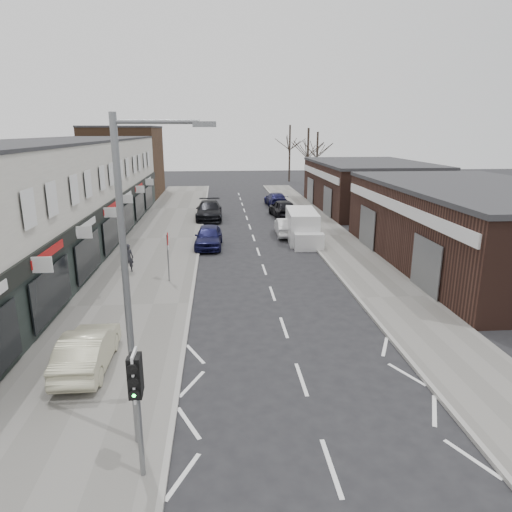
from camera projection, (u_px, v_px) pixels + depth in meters
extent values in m
plane|color=black|center=(314.00, 417.00, 12.77)|extent=(160.00, 160.00, 0.00)
cube|color=slate|center=(162.00, 239.00, 33.35)|extent=(5.50, 64.00, 0.12)
cube|color=slate|center=(330.00, 236.00, 34.34)|extent=(3.50, 64.00, 0.12)
cube|color=silver|center=(49.00, 197.00, 29.48)|extent=(8.00, 41.00, 7.10)
cube|color=#4E3321|center=(125.00, 163.00, 53.85)|extent=(8.00, 10.00, 8.00)
cube|color=#372019|center=(477.00, 228.00, 26.61)|extent=(10.00, 18.00, 4.50)
cube|color=#372019|center=(368.00, 187.00, 45.82)|extent=(10.00, 16.00, 4.50)
cylinder|color=slate|center=(139.00, 418.00, 10.07)|extent=(0.12, 0.12, 3.00)
cube|color=silver|center=(136.00, 375.00, 9.79)|extent=(0.05, 0.55, 1.10)
cube|color=black|center=(135.00, 378.00, 9.68)|extent=(0.28, 0.22, 0.95)
sphere|color=#0CE533|center=(135.00, 394.00, 9.64)|extent=(0.18, 0.18, 0.18)
cube|color=black|center=(136.00, 372.00, 9.91)|extent=(0.26, 0.20, 0.90)
cylinder|color=slate|center=(127.00, 293.00, 10.53)|extent=(0.16, 0.16, 8.00)
cylinder|color=slate|center=(157.00, 122.00, 9.59)|extent=(1.80, 0.10, 0.10)
cube|color=slate|center=(204.00, 124.00, 9.68)|extent=(0.50, 0.22, 0.12)
cylinder|color=slate|center=(168.00, 258.00, 23.52)|extent=(0.07, 0.07, 2.50)
cube|color=white|center=(168.00, 247.00, 23.36)|extent=(0.04, 0.45, 0.25)
cube|color=silver|center=(302.00, 226.00, 32.83)|extent=(2.32, 4.93, 2.19)
cube|color=silver|center=(309.00, 242.00, 30.27)|extent=(1.99, 0.97, 1.15)
cylinder|color=black|center=(293.00, 241.00, 31.34)|extent=(0.23, 0.73, 0.73)
cylinder|color=black|center=(319.00, 241.00, 31.48)|extent=(0.23, 0.73, 0.73)
cylinder|color=black|center=(286.00, 231.00, 34.57)|extent=(0.23, 0.73, 0.73)
cylinder|color=black|center=(309.00, 230.00, 34.71)|extent=(0.23, 0.73, 0.73)
imported|color=#BEBA98|center=(88.00, 349.00, 15.01)|extent=(1.45, 4.02, 1.32)
imported|color=black|center=(128.00, 258.00, 25.25)|extent=(0.58, 0.39, 1.59)
imported|color=#13133C|center=(209.00, 236.00, 31.04)|extent=(1.95, 4.48, 1.50)
imported|color=black|center=(209.00, 210.00, 40.71)|extent=(2.29, 5.59, 1.62)
imported|color=silver|center=(286.00, 227.00, 34.47)|extent=(1.58, 4.16, 1.35)
imported|color=black|center=(283.00, 208.00, 41.83)|extent=(2.40, 4.97, 1.64)
imported|color=#141440|center=(276.00, 199.00, 48.02)|extent=(2.18, 4.92, 1.41)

